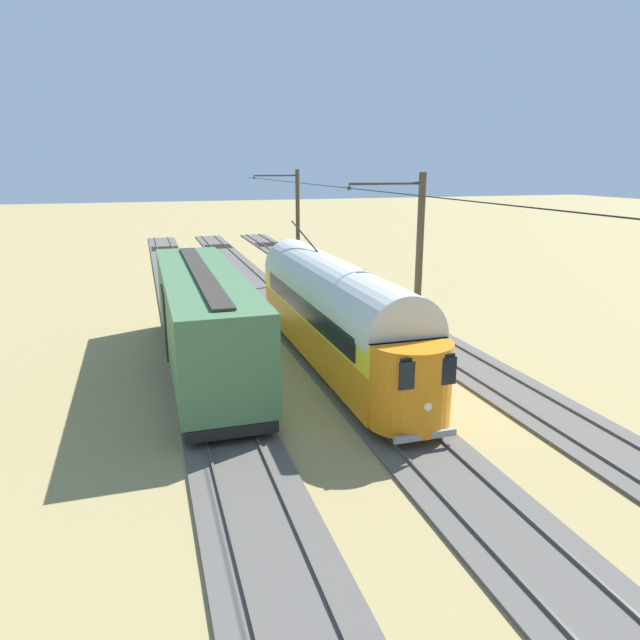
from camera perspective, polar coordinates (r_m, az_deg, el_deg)
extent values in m
plane|color=#9E8956|center=(29.08, -2.12, -0.76)|extent=(220.00, 220.00, 0.00)
cube|color=#56514C|center=(30.77, 7.21, 0.11)|extent=(2.80, 80.00, 0.10)
cube|color=#59544C|center=(30.46, 5.98, 0.17)|extent=(0.07, 80.00, 0.08)
cube|color=#59544C|center=(31.04, 8.42, 0.37)|extent=(0.07, 80.00, 0.08)
cube|color=#2D2316|center=(60.82, -5.33, 7.62)|extent=(2.50, 0.24, 0.08)
cube|color=#2D2316|center=(60.19, -5.20, 7.54)|extent=(2.50, 0.24, 0.08)
cube|color=#2D2316|center=(59.56, -5.07, 7.47)|extent=(2.50, 0.24, 0.08)
cube|color=#2D2316|center=(58.93, -4.93, 7.39)|extent=(2.50, 0.24, 0.08)
cube|color=#2D2316|center=(58.30, -4.79, 7.31)|extent=(2.50, 0.24, 0.08)
cube|color=#56514C|center=(29.07, -2.13, -0.67)|extent=(2.80, 80.00, 0.10)
cube|color=#59544C|center=(28.88, -3.50, -0.61)|extent=(0.07, 80.00, 0.08)
cube|color=#59544C|center=(29.23, -0.77, -0.38)|extent=(0.07, 80.00, 0.08)
cube|color=#2D2316|center=(59.98, -10.20, 7.34)|extent=(2.50, 0.24, 0.08)
cube|color=#2D2316|center=(59.34, -10.12, 7.26)|extent=(2.50, 0.24, 0.08)
cube|color=#2D2316|center=(58.71, -10.04, 7.18)|extent=(2.50, 0.24, 0.08)
cube|color=#2D2316|center=(58.07, -9.95, 7.10)|extent=(2.50, 0.24, 0.08)
cube|color=#2D2316|center=(57.43, -9.87, 7.02)|extent=(2.50, 0.24, 0.08)
cube|color=#56514C|center=(28.23, -12.31, -1.49)|extent=(2.80, 80.00, 0.10)
cube|color=#59544C|center=(28.16, -13.77, -1.43)|extent=(0.07, 80.00, 0.08)
cube|color=#59544C|center=(28.27, -10.87, -1.20)|extent=(0.07, 80.00, 0.08)
cube|color=#2D2316|center=(59.58, -15.17, 7.01)|extent=(2.50, 0.24, 0.08)
cube|color=#2D2316|center=(58.94, -15.14, 6.93)|extent=(2.50, 0.24, 0.08)
cube|color=#2D2316|center=(58.29, -15.11, 6.84)|extent=(2.50, 0.24, 0.08)
cube|color=#2D2316|center=(57.65, -15.08, 6.76)|extent=(2.50, 0.24, 0.08)
cube|color=#2D2316|center=(57.01, -15.05, 6.67)|extent=(2.50, 0.24, 0.08)
cube|color=orange|center=(23.88, 1.28, -2.54)|extent=(2.65, 14.26, 0.55)
cube|color=orange|center=(23.66, 1.29, -0.81)|extent=(2.55, 14.26, 0.95)
cube|color=yellow|center=(23.41, 1.30, 1.54)|extent=(2.55, 14.26, 1.05)
cylinder|color=silver|center=(23.29, 1.31, 2.80)|extent=(2.65, 13.97, 2.65)
cylinder|color=orange|center=(17.36, 8.75, -6.13)|extent=(2.55, 2.55, 2.55)
cylinder|color=orange|center=(30.21, -2.96, 3.16)|extent=(2.55, 2.55, 2.55)
cube|color=black|center=(16.07, 10.65, -4.13)|extent=(1.63, 0.08, 0.36)
cube|color=black|center=(16.14, 10.66, -5.22)|extent=(1.73, 0.06, 0.80)
cube|color=black|center=(23.04, -1.75, 1.32)|extent=(0.04, 11.98, 0.80)
cube|color=black|center=(23.84, 4.26, 1.76)|extent=(0.04, 11.98, 0.80)
cylinder|color=silver|center=(16.42, 10.64, -8.43)|extent=(0.24, 0.06, 0.24)
cube|color=gray|center=(16.85, 10.38, -11.24)|extent=(1.94, 0.12, 0.20)
cylinder|color=black|center=(27.11, -1.61, 8.38)|extent=(0.07, 4.45, 1.01)
cylinder|color=black|center=(19.66, 3.52, -6.98)|extent=(0.10, 0.76, 0.76)
cylinder|color=black|center=(20.18, 7.36, -6.48)|extent=(0.10, 0.76, 0.76)
cylinder|color=black|center=(27.93, -3.08, -0.25)|extent=(0.10, 0.76, 0.76)
cylinder|color=black|center=(28.30, -0.26, -0.02)|extent=(0.10, 0.76, 0.76)
cube|color=#477047|center=(23.06, -11.54, 0.71)|extent=(2.90, 14.34, 3.20)
cube|color=#332D28|center=(22.72, -11.75, 4.77)|extent=(0.70, 12.90, 0.08)
cube|color=black|center=(23.57, -11.31, -3.53)|extent=(2.70, 14.34, 0.36)
cube|color=black|center=(23.04, -15.16, -0.19)|extent=(0.06, 2.20, 2.56)
cylinder|color=black|center=(18.80, -11.83, -8.21)|extent=(0.10, 0.84, 0.84)
cylinder|color=black|center=(18.96, -7.47, -7.81)|extent=(0.10, 0.84, 0.84)
cylinder|color=black|center=(28.30, -13.87, -0.39)|extent=(0.10, 0.84, 0.84)
cylinder|color=black|center=(28.40, -10.98, -0.17)|extent=(0.10, 0.84, 0.84)
cylinder|color=#4C3D28|center=(39.41, -2.21, 9.11)|extent=(0.28, 0.28, 7.69)
cylinder|color=#2D2D2D|center=(38.85, -4.40, 14.09)|extent=(2.91, 0.10, 0.10)
sphere|color=#334733|center=(38.56, -6.56, 13.81)|extent=(0.16, 0.16, 0.16)
cylinder|color=#4C3D28|center=(22.67, 9.74, 4.48)|extent=(0.28, 0.28, 7.69)
cylinder|color=#2D2D2D|center=(21.69, 6.62, 13.29)|extent=(2.91, 0.10, 0.10)
sphere|color=#334733|center=(21.15, 2.90, 12.92)|extent=(0.16, 0.16, 0.16)
cylinder|color=black|center=(21.15, 2.90, 12.92)|extent=(0.03, 40.01, 0.03)
cylinder|color=black|center=(38.85, -4.40, 14.09)|extent=(2.91, 0.02, 0.02)
cylinder|color=black|center=(38.62, 4.31, 4.01)|extent=(0.08, 0.08, 1.10)
cylinder|color=red|center=(38.49, 4.33, 4.99)|extent=(0.30, 0.30, 0.03)
cylinder|color=#262626|center=(38.59, 4.06, 3.71)|extent=(0.33, 0.04, 0.54)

